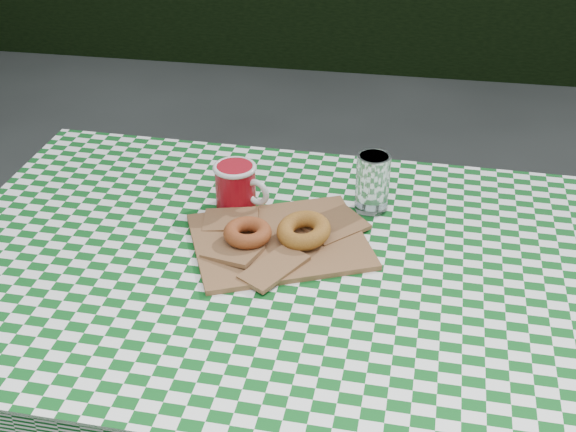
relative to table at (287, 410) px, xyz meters
The scene contains 7 objects.
table is the anchor object (origin of this frame).
tablecloth 0.38m from the table, ahead, with size 1.30×0.87×0.01m, color #0C4E18.
paper_bag 0.39m from the table, 113.37° to the left, with size 0.32×0.25×0.02m, color olive.
bagel_front 0.42m from the table, 156.44° to the left, with size 0.09×0.09×0.03m, color brown.
bagel_back 0.42m from the table, 69.24° to the left, with size 0.10×0.10×0.03m, color #A06921.
coffee_mug 0.48m from the table, 127.44° to the left, with size 0.16×0.16×0.09m, color maroon, non-canonical shape.
drinking_glass 0.51m from the table, 56.91° to the left, with size 0.07×0.07×0.12m, color white.
Camera 1 is at (0.31, -1.14, 1.57)m, focal length 47.52 mm.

